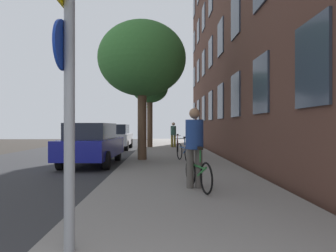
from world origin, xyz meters
The scene contains 16 objects.
ground_plane centered at (-2.40, 15.00, 0.00)m, with size 41.80×41.80×0.00m, color #332D28.
road_asphalt centered at (-4.50, 15.00, 0.01)m, with size 7.00×38.00×0.01m, color #2D2D30.
sidewalk centered at (1.10, 15.00, 0.06)m, with size 4.20×38.00×0.12m, color gray.
building_facade centered at (3.69, 14.50, 6.87)m, with size 0.56×27.00×13.70m.
sign_post centered at (-0.57, 2.61, 2.13)m, with size 0.15×0.60×3.46m.
traffic_light centered at (-0.48, 24.84, 2.65)m, with size 0.43×0.24×3.70m.
tree_near centered at (-0.33, 12.15, 4.32)m, with size 3.68×3.68×5.79m.
tree_far centered at (-0.30, 20.00, 4.07)m, with size 2.47×2.47×5.08m.
bicycle_0 centered at (1.29, 5.91, 0.49)m, with size 0.54×1.61×0.95m.
bicycle_1 centered at (1.36, 11.50, 0.51)m, with size 0.57×1.71×0.98m.
bicycle_2 centered at (1.94, 13.62, 0.47)m, with size 0.42×1.67×0.90m.
bicycle_3 centered at (1.37, 16.29, 0.50)m, with size 0.42×1.64×0.97m.
pedestrian_0 centered at (1.23, 6.11, 1.15)m, with size 0.54×0.54×1.80m.
pedestrian_1 centered at (1.28, 19.97, 1.06)m, with size 0.43×0.43×1.65m.
car_0 centered at (-2.22, 11.27, 0.84)m, with size 1.89×4.49×1.62m.
car_1 centered at (-2.44, 19.39, 0.84)m, with size 1.77×4.10×1.62m.
Camera 1 is at (0.49, -0.88, 1.51)m, focal length 33.22 mm.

